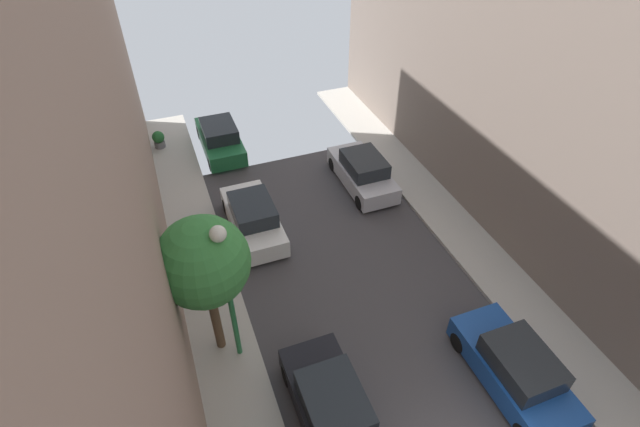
% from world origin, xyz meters
% --- Properties ---
extents(sidewalk_right, '(2.00, 44.00, 0.15)m').
position_xyz_m(sidewalk_right, '(5.00, 0.00, 0.07)').
color(sidewalk_right, '#B7B2A8').
rests_on(sidewalk_right, ground).
extents(parked_car_left_3, '(1.78, 4.20, 1.57)m').
position_xyz_m(parked_car_left_3, '(-2.70, 2.87, 0.72)').
color(parked_car_left_3, black).
rests_on(parked_car_left_3, ground).
extents(parked_car_left_4, '(1.78, 4.20, 1.57)m').
position_xyz_m(parked_car_left_4, '(-2.70, 11.35, 0.72)').
color(parked_car_left_4, white).
rests_on(parked_car_left_4, ground).
extents(parked_car_left_5, '(1.78, 4.20, 1.57)m').
position_xyz_m(parked_car_left_5, '(-2.70, 17.78, 0.72)').
color(parked_car_left_5, '#1E6638').
rests_on(parked_car_left_5, ground).
extents(parked_car_right_1, '(1.78, 4.20, 1.57)m').
position_xyz_m(parked_car_right_1, '(2.70, 2.08, 0.72)').
color(parked_car_right_1, '#194799').
rests_on(parked_car_right_1, ground).
extents(parked_car_right_2, '(1.78, 4.20, 1.57)m').
position_xyz_m(parked_car_right_2, '(2.70, 12.68, 0.72)').
color(parked_car_right_2, silver).
rests_on(parked_car_right_2, ground).
extents(street_tree_0, '(2.58, 2.58, 5.03)m').
position_xyz_m(street_tree_0, '(-5.08, 6.36, 3.86)').
color(street_tree_0, brown).
rests_on(street_tree_0, sidewalk_left).
extents(potted_plant_0, '(0.60, 0.60, 0.87)m').
position_xyz_m(potted_plant_0, '(-5.54, 19.02, 0.60)').
color(potted_plant_0, slate).
rests_on(potted_plant_0, sidewalk_left).
extents(potted_plant_1, '(0.48, 0.48, 0.84)m').
position_xyz_m(potted_plant_1, '(-5.68, 9.21, 0.61)').
color(potted_plant_1, '#B2A899').
rests_on(potted_plant_1, sidewalk_left).
extents(lamp_post, '(0.44, 0.44, 5.23)m').
position_xyz_m(lamp_post, '(-4.60, 5.89, 3.61)').
color(lamp_post, '#26723F').
rests_on(lamp_post, sidewalk_left).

